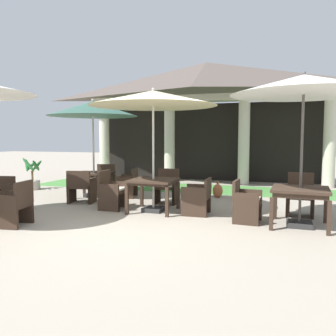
{
  "coord_description": "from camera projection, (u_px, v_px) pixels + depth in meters",
  "views": [
    {
      "loc": [
        2.79,
        -5.86,
        1.7
      ],
      "look_at": [
        0.18,
        2.02,
        0.98
      ],
      "focal_mm": 37.06,
      "sensor_mm": 36.0,
      "label": 1
    }
  ],
  "objects": [
    {
      "name": "patio_chair_near_foreground_east",
      "position": [
        128.0,
        183.0,
        9.95
      ],
      "size": [
        0.61,
        0.72,
        0.84
      ],
      "rotation": [
        0.0,
        0.0,
        -4.51
      ],
      "color": "#38281E",
      "rests_on": "ground"
    },
    {
      "name": "ground_plane",
      "position": [
        125.0,
        228.0,
        6.56
      ],
      "size": [
        60.0,
        60.0,
        0.0
      ],
      "primitive_type": "plane",
      "color": "#9E9384"
    },
    {
      "name": "terracotta_urn",
      "position": [
        218.0,
        191.0,
        9.9
      ],
      "size": [
        0.29,
        0.29,
        0.47
      ],
      "color": "#9E5633",
      "rests_on": "ground"
    },
    {
      "name": "patio_chair_mid_left_east",
      "position": [
        198.0,
        197.0,
        7.72
      ],
      "size": [
        0.59,
        0.63,
        0.81
      ],
      "rotation": [
        0.0,
        0.0,
        -4.68
      ],
      "color": "#38281E",
      "rests_on": "ground"
    },
    {
      "name": "lawn_strip",
      "position": [
        195.0,
        188.0,
        11.7
      ],
      "size": [
        11.59,
        2.13,
        0.01
      ],
      "primitive_type": "cube",
      "color": "#47843D",
      "rests_on": "ground"
    },
    {
      "name": "patio_chair_mid_left_north",
      "position": [
        167.0,
        187.0,
        9.02
      ],
      "size": [
        0.6,
        0.54,
        0.89
      ],
      "rotation": [
        0.0,
        0.0,
        -3.11
      ],
      "color": "#38281E",
      "rests_on": "ground"
    },
    {
      "name": "potted_palm_left_edge",
      "position": [
        32.0,
        180.0,
        11.43
      ],
      "size": [
        0.57,
        0.58,
        1.09
      ],
      "color": "#B2AD9E",
      "rests_on": "ground"
    },
    {
      "name": "patio_chair_far_back_north",
      "position": [
        300.0,
        197.0,
        7.59
      ],
      "size": [
        0.6,
        0.61,
        0.93
      ],
      "rotation": [
        0.0,
        0.0,
        -3.19
      ],
      "color": "#38281E",
      "rests_on": "ground"
    },
    {
      "name": "patio_chair_near_foreground_north",
      "position": [
        104.0,
        179.0,
        11.08
      ],
      "size": [
        0.69,
        0.63,
        0.85
      ],
      "rotation": [
        0.0,
        0.0,
        -2.94
      ],
      "color": "#38281E",
      "rests_on": "ground"
    },
    {
      "name": "patio_umbrella_near_foreground",
      "position": [
        93.0,
        109.0,
        9.89
      ],
      "size": [
        2.56,
        2.56,
        2.8
      ],
      "color": "#2D2D2D",
      "rests_on": "ground"
    },
    {
      "name": "patio_table_mid_left",
      "position": [
        153.0,
        183.0,
        7.99
      ],
      "size": [
        1.04,
        1.04,
        0.75
      ],
      "rotation": [
        0.0,
        0.0,
        0.03
      ],
      "color": "#38281E",
      "rests_on": "ground"
    },
    {
      "name": "patio_table_far_back",
      "position": [
        300.0,
        193.0,
        6.62
      ],
      "size": [
        1.09,
        1.09,
        0.75
      ],
      "rotation": [
        0.0,
        0.0,
        -0.05
      ],
      "color": "#38281E",
      "rests_on": "ground"
    },
    {
      "name": "patio_umbrella_mid_left",
      "position": [
        153.0,
        99.0,
        7.83
      ],
      "size": [
        2.91,
        2.91,
        2.83
      ],
      "color": "#2D2D2D",
      "rests_on": "ground"
    },
    {
      "name": "patio_chair_mid_right_east",
      "position": [
        14.0,
        205.0,
        6.69
      ],
      "size": [
        0.66,
        0.68,
        0.88
      ],
      "rotation": [
        0.0,
        0.0,
        -4.55
      ],
      "color": "#38281E",
      "rests_on": "ground"
    },
    {
      "name": "patio_umbrella_far_back",
      "position": [
        304.0,
        86.0,
        6.44
      ],
      "size": [
        2.73,
        2.73,
        2.94
      ],
      "color": "#2D2D2D",
      "rests_on": "ground"
    },
    {
      "name": "patio_chair_near_foreground_south",
      "position": [
        81.0,
        187.0,
        9.06
      ],
      "size": [
        0.73,
        0.65,
        0.86
      ],
      "rotation": [
        0.0,
        0.0,
        0.21
      ],
      "color": "#38281E",
      "rests_on": "ground"
    },
    {
      "name": "background_pavilion",
      "position": [
        206.0,
        89.0,
        13.02
      ],
      "size": [
        9.79,
        3.18,
        4.5
      ],
      "color": "beige",
      "rests_on": "ground"
    },
    {
      "name": "patio_chair_mid_left_west",
      "position": [
        112.0,
        191.0,
        8.31
      ],
      "size": [
        0.56,
        0.64,
        0.92
      ],
      "rotation": [
        0.0,
        0.0,
        -1.54
      ],
      "color": "#38281E",
      "rests_on": "ground"
    },
    {
      "name": "patio_table_near_foreground",
      "position": [
        94.0,
        175.0,
        10.05
      ],
      "size": [
        1.21,
        1.21,
        0.7
      ],
      "rotation": [
        0.0,
        0.0,
        0.21
      ],
      "color": "#38281E",
      "rests_on": "ground"
    },
    {
      "name": "patio_chair_far_back_west",
      "position": [
        246.0,
        202.0,
        7.01
      ],
      "size": [
        0.55,
        0.62,
        0.85
      ],
      "rotation": [
        0.0,
        0.0,
        -1.62
      ],
      "color": "#38281E",
      "rests_on": "ground"
    }
  ]
}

